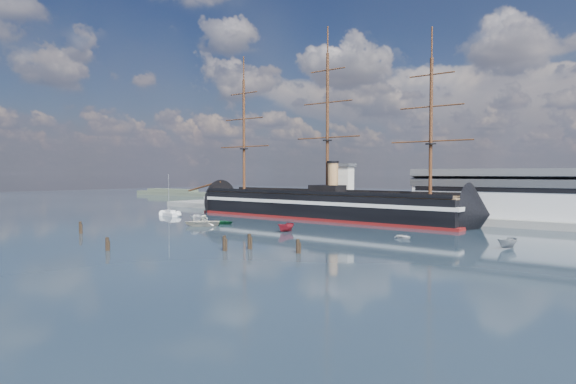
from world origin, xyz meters
The scene contains 19 objects.
ground centered at (0.00, 40.00, 0.00)m, with size 600.00×600.00×0.00m, color black.
quay centered at (10.00, 76.00, 0.00)m, with size 180.00×18.00×2.00m, color slate.
warehouse centered at (58.00, 80.00, 7.98)m, with size 63.00×21.00×11.60m.
quay_tower centered at (3.00, 73.00, 9.75)m, with size 5.00×5.00×15.00m.
shoreline centered at (-139.23, 135.00, 1.45)m, with size 120.00×10.00×4.00m.
warship centered at (0.47, 60.00, 4.04)m, with size 113.16×19.50×53.94m.
sailboat centered at (-41.52, 37.36, 0.86)m, with size 8.80×4.43×13.53m.
motorboat_a centered at (-16.76, 26.29, 0.00)m, with size 7.75×2.84×3.10m, color silver.
motorboat_b centered at (-9.80, 29.89, 0.00)m, with size 3.52×1.41×1.64m, color #176033.
motorboat_c centered at (14.23, 26.32, 0.00)m, with size 6.42×2.35×2.57m, color maroon.
motorboat_d centered at (-25.18, 36.58, 0.00)m, with size 6.23×2.70×2.28m, color white.
motorboat_e centered at (41.26, 32.08, 0.00)m, with size 2.68×1.07×1.25m, color silver.
motorboat_f centered at (61.84, 30.66, 0.00)m, with size 6.21×2.28×2.48m, color slate.
motorboat_g centered at (-11.14, 23.33, 0.00)m, with size 5.67×2.27×2.64m, color #EFE5CD.
piling_near_left centered at (-21.55, -4.48, 0.00)m, with size 0.64×0.64×3.44m, color black.
piling_near_mid centered at (5.47, -14.66, 0.00)m, with size 0.64×0.64×3.06m, color black.
piling_near_right centered at (22.42, -2.33, 0.00)m, with size 0.64×0.64×3.44m, color black.
piling_far_right centered at (34.25, 3.59, 0.00)m, with size 0.64×0.64×3.13m, color black.
piling_extra centered at (24.54, 1.93, 0.00)m, with size 0.64×0.64×3.51m, color black.
Camera 1 is at (82.69, -62.99, 13.72)m, focal length 30.00 mm.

